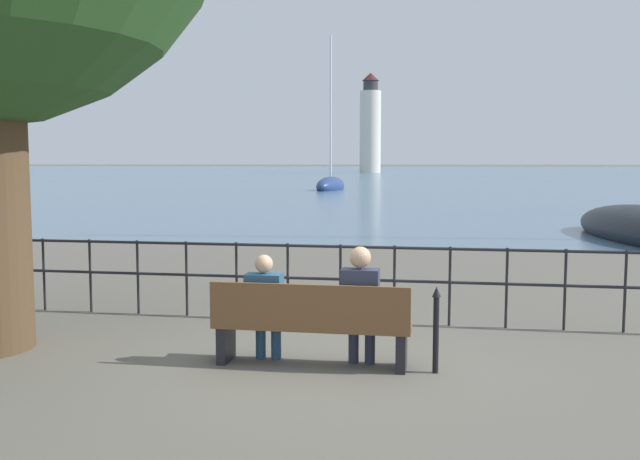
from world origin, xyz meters
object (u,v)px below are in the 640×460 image
object	(u,v)px
park_bench	(311,325)
sailboat_1	(331,185)
seated_person_left	(265,303)
seated_person_right	(360,301)
closed_umbrella	(436,325)
harbor_lighthouse	(370,127)

from	to	relation	value
park_bench	sailboat_1	distance (m)	46.79
seated_person_left	seated_person_right	distance (m)	1.03
seated_person_left	seated_person_right	size ratio (longest dim) A/B	0.92
seated_person_right	sailboat_1	world-z (taller)	sailboat_1
seated_person_right	closed_umbrella	distance (m)	0.81
seated_person_right	harbor_lighthouse	bearing A→B (deg)	95.86
closed_umbrella	sailboat_1	size ratio (longest dim) A/B	0.07
closed_umbrella	sailboat_1	xyz separation A→B (m)	(-8.46, 46.24, -0.11)
seated_person_left	sailboat_1	world-z (taller)	sailboat_1
sailboat_1	seated_person_left	bearing A→B (deg)	-74.23
sailboat_1	seated_person_right	bearing A→B (deg)	-72.99
seated_person_left	closed_umbrella	bearing A→B (deg)	-2.66
sailboat_1	harbor_lighthouse	size ratio (longest dim) A/B	0.63
seated_person_left	seated_person_right	bearing A→B (deg)	-0.27
park_bench	harbor_lighthouse	world-z (taller)	harbor_lighthouse
closed_umbrella	harbor_lighthouse	xyz separation A→B (m)	(-14.04, 129.21, 8.29)
sailboat_1	harbor_lighthouse	world-z (taller)	harbor_lighthouse
park_bench	seated_person_right	xyz separation A→B (m)	(0.51, 0.08, 0.26)
seated_person_left	sailboat_1	size ratio (longest dim) A/B	0.10
harbor_lighthouse	closed_umbrella	bearing A→B (deg)	-83.80
closed_umbrella	sailboat_1	distance (m)	47.01
park_bench	sailboat_1	xyz separation A→B (m)	(-7.16, 46.24, -0.05)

